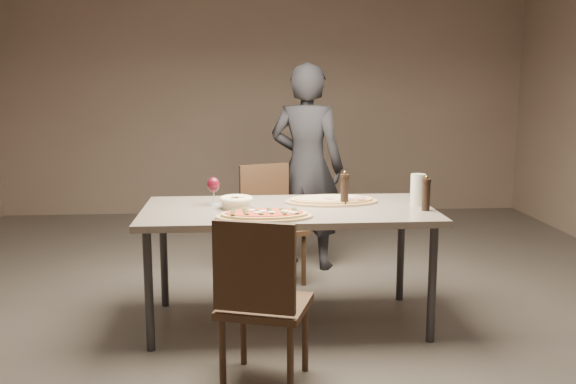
{
  "coord_description": "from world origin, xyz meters",
  "views": [
    {
      "loc": [
        -0.3,
        -3.9,
        1.54
      ],
      "look_at": [
        0.0,
        0.0,
        0.85
      ],
      "focal_mm": 40.0,
      "sensor_mm": 36.0,
      "label": 1
    }
  ],
  "objects": [
    {
      "name": "room",
      "position": [
        0.0,
        0.0,
        1.4
      ],
      "size": [
        7.0,
        7.0,
        7.0
      ],
      "color": "#5C5650",
      "rests_on": "ground"
    },
    {
      "name": "dining_table",
      "position": [
        0.0,
        0.0,
        0.69
      ],
      "size": [
        1.8,
        0.9,
        0.75
      ],
      "color": "gray",
      "rests_on": "ground"
    },
    {
      "name": "zucchini_pizza",
      "position": [
        -0.16,
        -0.28,
        0.77
      ],
      "size": [
        0.56,
        0.31,
        0.05
      ],
      "rotation": [
        0.0,
        0.0,
        0.23
      ],
      "color": "tan",
      "rests_on": "dining_table"
    },
    {
      "name": "ham_pizza",
      "position": [
        0.29,
        0.15,
        0.77
      ],
      "size": [
        0.6,
        0.33,
        0.04
      ],
      "rotation": [
        0.0,
        0.0,
        -0.34
      ],
      "color": "tan",
      "rests_on": "dining_table"
    },
    {
      "name": "bread_basket",
      "position": [
        -0.32,
        0.01,
        0.79
      ],
      "size": [
        0.21,
        0.21,
        0.07
      ],
      "rotation": [
        0.0,
        0.0,
        0.15
      ],
      "color": "#F1E7C4",
      "rests_on": "dining_table"
    },
    {
      "name": "oil_dish",
      "position": [
        -0.16,
        -0.27,
        0.76
      ],
      "size": [
        0.12,
        0.12,
        0.01
      ],
      "rotation": [
        0.0,
        0.0,
        0.32
      ],
      "color": "white",
      "rests_on": "dining_table"
    },
    {
      "name": "pepper_mill_left",
      "position": [
        0.36,
        0.03,
        0.86
      ],
      "size": [
        0.06,
        0.06,
        0.22
      ],
      "rotation": [
        0.0,
        0.0,
        -0.31
      ],
      "color": "black",
      "rests_on": "dining_table"
    },
    {
      "name": "pepper_mill_right",
      "position": [
        0.83,
        -0.15,
        0.85
      ],
      "size": [
        0.06,
        0.06,
        0.22
      ],
      "rotation": [
        0.0,
        0.0,
        0.26
      ],
      "color": "black",
      "rests_on": "dining_table"
    },
    {
      "name": "carafe",
      "position": [
        0.83,
        0.03,
        0.85
      ],
      "size": [
        0.1,
        0.1,
        0.2
      ],
      "rotation": [
        0.0,
        0.0,
        0.3
      ],
      "color": "silver",
      "rests_on": "dining_table"
    },
    {
      "name": "wine_glass",
      "position": [
        -0.46,
        0.13,
        0.87
      ],
      "size": [
        0.08,
        0.08,
        0.18
      ],
      "rotation": [
        0.0,
        0.0,
        0.34
      ],
      "color": "silver",
      "rests_on": "dining_table"
    },
    {
      "name": "side_plate",
      "position": [
        -0.34,
        0.28,
        0.76
      ],
      "size": [
        0.17,
        0.17,
        0.01
      ],
      "rotation": [
        0.0,
        0.0,
        0.29
      ],
      "color": "white",
      "rests_on": "dining_table"
    },
    {
      "name": "chair_near",
      "position": [
        -0.2,
        -0.89,
        0.5
      ],
      "size": [
        0.53,
        0.53,
        0.89
      ],
      "rotation": [
        0.0,
        0.0,
        -0.31
      ],
      "color": "#412B1B",
      "rests_on": "ground"
    },
    {
      "name": "chair_far",
      "position": [
        -0.07,
        0.92,
        0.5
      ],
      "size": [
        0.54,
        0.54,
        0.89
      ],
      "rotation": [
        0.0,
        0.0,
        3.48
      ],
      "color": "#412B1B",
      "rests_on": "ground"
    },
    {
      "name": "diner",
      "position": [
        0.25,
        1.25,
        0.84
      ],
      "size": [
        0.72,
        0.6,
        1.67
      ],
      "primitive_type": "imported",
      "rotation": [
        0.0,
        0.0,
        2.75
      ],
      "color": "black",
      "rests_on": "ground"
    }
  ]
}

